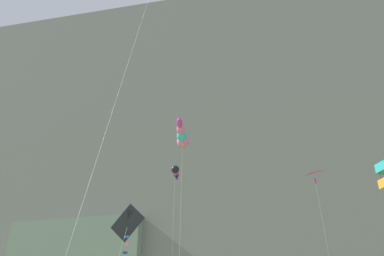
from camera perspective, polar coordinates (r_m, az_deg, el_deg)
name	(u,v)px	position (r m, az deg, el deg)	size (l,w,h in m)	color
cliff_face	(260,200)	(74.99, 8.21, -8.60)	(180.00, 32.53, 61.14)	slate
kite_windsock_high_right	(176,172)	(50.93, -1.98, -5.36)	(1.32, 4.15, 25.46)	black
kite_windsock_mid_right	(182,137)	(38.99, -1.23, -1.06)	(1.63, 5.27, 23.38)	pink
kite_delta_near_cliff	(313,181)	(47.98, 14.41, -6.18)	(2.19, 2.18, 22.87)	pink
kite_diamond_high_left	(127,227)	(29.62, -7.88, -11.69)	(2.77, 3.43, 14.39)	black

